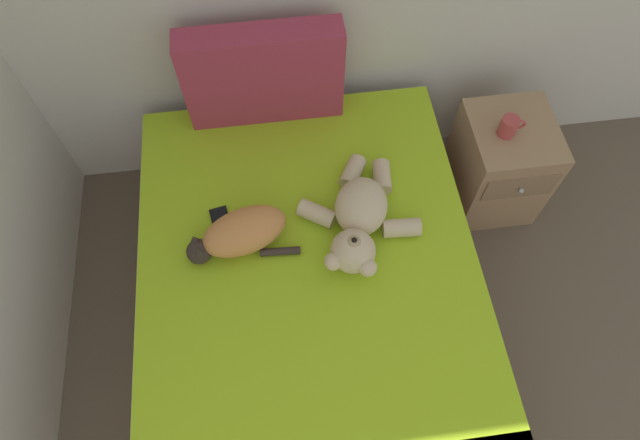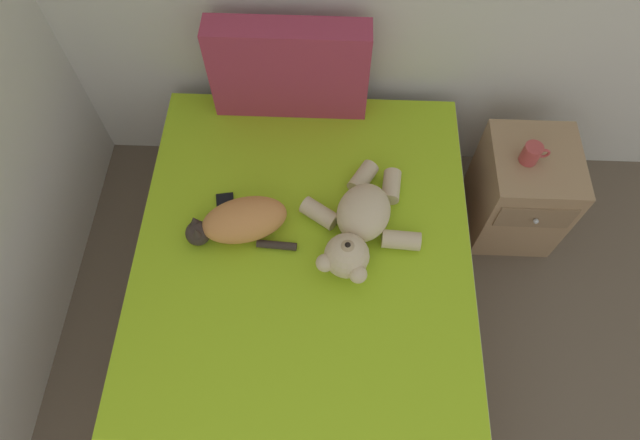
# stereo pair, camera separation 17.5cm
# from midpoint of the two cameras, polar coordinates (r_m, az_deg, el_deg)

# --- Properties ---
(bed) EXTENTS (1.40, 1.91, 0.56)m
(bed) POSITION_cam_midpoint_polar(r_m,az_deg,el_deg) (2.36, 0.37, -8.87)
(bed) COLOR #9E7A56
(bed) RESTS_ON ground_plane
(patterned_cushion) EXTENTS (0.68, 0.14, 0.46)m
(patterned_cushion) POSITION_cam_midpoint_polar(r_m,az_deg,el_deg) (2.39, -1.13, 15.51)
(patterned_cushion) COLOR #A5334C
(patterned_cushion) RESTS_ON bed
(cat) EXTENTS (0.44, 0.28, 0.15)m
(cat) POSITION_cam_midpoint_polar(r_m,az_deg,el_deg) (2.14, -6.19, -0.34)
(cat) COLOR #D18447
(cat) RESTS_ON bed
(teddy_bear) EXTENTS (0.49, 0.59, 0.19)m
(teddy_bear) POSITION_cam_midpoint_polar(r_m,az_deg,el_deg) (2.12, 6.49, -0.75)
(teddy_bear) COLOR beige
(teddy_bear) RESTS_ON bed
(cell_phone) EXTENTS (0.10, 0.16, 0.01)m
(cell_phone) POSITION_cam_midpoint_polar(r_m,az_deg,el_deg) (2.25, -7.81, 1.06)
(cell_phone) COLOR black
(cell_phone) RESTS_ON bed
(nightstand) EXTENTS (0.40, 0.46, 0.56)m
(nightstand) POSITION_cam_midpoint_polar(r_m,az_deg,el_deg) (2.81, 22.10, 2.66)
(nightstand) COLOR #9E7A56
(nightstand) RESTS_ON ground_plane
(mug) EXTENTS (0.12, 0.08, 0.09)m
(mug) POSITION_cam_midpoint_polar(r_m,az_deg,el_deg) (2.54, 23.41, 6.34)
(mug) COLOR #B23F3F
(mug) RESTS_ON nightstand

